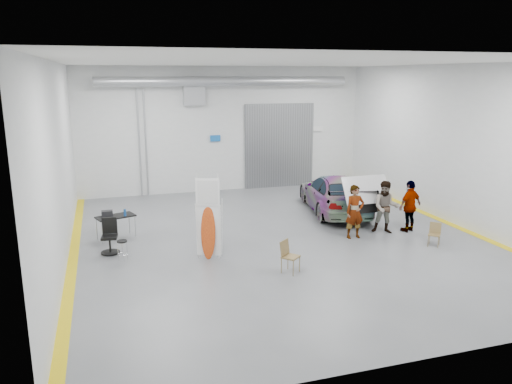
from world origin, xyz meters
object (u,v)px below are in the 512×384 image
object	(u,v)px
person_a	(355,212)
work_table	(113,216)
person_c	(410,206)
surfboard_display	(211,225)
sedan_car	(335,194)
shop_stool	(123,250)
person_b	(386,207)
folding_chair_near	(290,263)
folding_chair_far	(434,239)
office_chair	(110,238)

from	to	relation	value
person_a	work_table	distance (m)	8.41
person_c	surfboard_display	distance (m)	7.52
sedan_car	work_table	xyz separation A→B (m)	(-8.93, -0.94, 0.04)
person_c	shop_stool	size ratio (longest dim) A/B	2.98
person_b	folding_chair_near	distance (m)	5.27
person_b	surfboard_display	xyz separation A→B (m)	(-6.55, -0.67, 0.14)
surfboard_display	folding_chair_near	world-z (taller)	surfboard_display
person_a	folding_chair_near	distance (m)	4.05
sedan_car	surfboard_display	distance (m)	7.22
sedan_car	work_table	distance (m)	8.98
folding_chair_near	folding_chair_far	world-z (taller)	folding_chair_near
person_c	shop_stool	bearing A→B (deg)	-18.61
work_table	office_chair	bearing A→B (deg)	-96.96
surfboard_display	office_chair	xyz separation A→B (m)	(-3.02, 1.44, -0.61)
sedan_car	person_a	distance (m)	3.47
person_b	work_table	distance (m)	9.65
person_b	folding_chair_far	world-z (taller)	person_b
work_table	person_a	bearing A→B (deg)	-16.64
person_a	office_chair	distance (m)	8.30
folding_chair_far	person_a	bearing A→B (deg)	-172.66
shop_stool	office_chair	xyz separation A→B (m)	(-0.36, 0.80, 0.17)
surfboard_display	sedan_car	bearing A→B (deg)	53.68
sedan_car	person_c	world-z (taller)	person_c
person_b	folding_chair_near	xyz separation A→B (m)	(-4.61, -2.47, -0.67)
work_table	shop_stool	bearing A→B (deg)	-85.43
shop_stool	office_chair	size ratio (longest dim) A/B	0.57
sedan_car	office_chair	world-z (taller)	sedan_car
sedan_car	person_b	size ratio (longest dim) A/B	2.77
person_b	person_c	size ratio (longest dim) A/B	1.01
person_a	person_c	world-z (taller)	person_c
folding_chair_near	folding_chair_far	bearing A→B (deg)	-32.44
person_a	surfboard_display	bearing A→B (deg)	-173.80
sedan_car	surfboard_display	size ratio (longest dim) A/B	1.96
person_c	folding_chair_near	distance (m)	6.08
person_b	sedan_car	bearing A→B (deg)	125.49
folding_chair_far	person_c	bearing A→B (deg)	128.84
office_chair	folding_chair_far	bearing A→B (deg)	-5.43
surfboard_display	folding_chair_near	bearing A→B (deg)	-21.39
person_c	surfboard_display	world-z (taller)	surfboard_display
person_a	sedan_car	bearing A→B (deg)	76.11
person_c	folding_chair_far	distance (m)	1.80
person_b	work_table	xyz separation A→B (m)	(-9.39, 2.23, -0.15)
surfboard_display	office_chair	size ratio (longest dim) A/B	2.42
surfboard_display	folding_chair_far	distance (m)	7.49
folding_chair_far	surfboard_display	bearing A→B (deg)	-144.73
person_a	person_b	size ratio (longest dim) A/B	0.99
sedan_car	folding_chair_far	distance (m)	5.11
folding_chair_far	folding_chair_near	bearing A→B (deg)	-128.77
sedan_car	folding_chair_near	distance (m)	7.03
folding_chair_far	office_chair	world-z (taller)	office_chair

